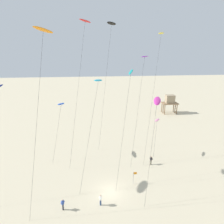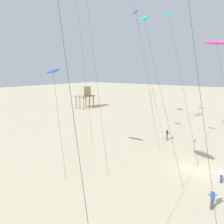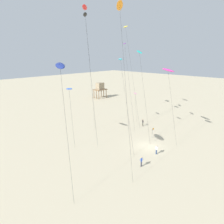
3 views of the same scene
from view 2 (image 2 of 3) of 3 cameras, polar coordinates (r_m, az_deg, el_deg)
ground_plane at (r=27.41m, az=20.03°, el=-13.21°), size 260.00×260.00×0.00m
kite_purple at (r=38.27m, az=5.79°, el=22.74°), size 4.48×7.45×19.44m
kite_teal at (r=31.22m, az=13.95°, el=21.49°), size 3.59×6.57×17.74m
kite_blue at (r=25.51m, az=-14.27°, el=9.58°), size 2.57×4.99×10.89m
kite_cyan at (r=26.87m, az=8.03°, el=21.13°), size 4.24×7.35×16.26m
kite_pink at (r=39.14m, az=9.39°, el=5.16°), size 1.81×2.48×7.43m
kite_magenta at (r=31.99m, az=24.21°, el=15.15°), size 3.31×5.97×14.35m
kite_flyer_nearest at (r=36.72m, az=13.38°, el=-5.37°), size 0.71×0.70×1.67m
kite_flyer_middle at (r=20.56m, az=23.40°, el=-18.96°), size 0.73×0.72×1.67m
kite_flyer_furthest at (r=25.11m, az=25.32°, el=-13.61°), size 0.56×0.59×1.67m
stilt_house at (r=65.50m, az=-6.73°, el=4.67°), size 5.06×3.60×6.05m
marker_flag at (r=30.94m, az=19.58°, el=-7.52°), size 0.56×0.05×2.10m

